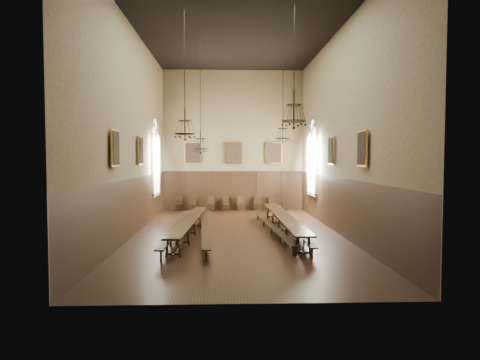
{
  "coord_description": "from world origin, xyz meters",
  "views": [
    {
      "loc": [
        -0.52,
        -18.64,
        3.33
      ],
      "look_at": [
        0.18,
        1.5,
        2.32
      ],
      "focal_mm": 32.0,
      "sensor_mm": 36.0,
      "label": 1
    }
  ],
  "objects": [
    {
      "name": "bench_right_outer",
      "position": [
        2.65,
        -0.17,
        0.28
      ],
      "size": [
        0.88,
        9.68,
        0.44
      ],
      "rotation": [
        0.0,
        0.0,
        -0.06
      ],
      "color": "black",
      "rests_on": "floor"
    },
    {
      "name": "chair_5",
      "position": [
        1.55,
        8.53,
        0.31
      ],
      "size": [
        0.5,
        0.5,
        1.02
      ],
      "rotation": [
        0.0,
        0.0,
        -0.12
      ],
      "color": "black",
      "rests_on": "floor"
    },
    {
      "name": "floor",
      "position": [
        0.0,
        0.0,
        -0.01
      ],
      "size": [
        9.0,
        18.0,
        0.02
      ],
      "primitive_type": "cube",
      "color": "black",
      "rests_on": "ground"
    },
    {
      "name": "portrait_back_2",
      "position": [
        2.6,
        8.88,
        3.7
      ],
      "size": [
        1.1,
        0.12,
        1.4
      ],
      "color": "gold",
      "rests_on": "wall_back"
    },
    {
      "name": "bench_left_inner",
      "position": [
        -1.42,
        -0.18,
        0.29
      ],
      "size": [
        0.92,
        10.26,
        0.46
      ],
      "rotation": [
        0.0,
        0.0,
        0.06
      ],
      "color": "black",
      "rests_on": "floor"
    },
    {
      "name": "table_left",
      "position": [
        -2.06,
        -0.18,
        0.36
      ],
      "size": [
        1.12,
        9.23,
        0.72
      ],
      "rotation": [
        0.0,
        0.0,
        -0.05
      ],
      "color": "black",
      "rests_on": "floor"
    },
    {
      "name": "ceiling",
      "position": [
        0.0,
        0.0,
        9.01
      ],
      "size": [
        9.0,
        18.0,
        0.02
      ],
      "primitive_type": "cube",
      "color": "black",
      "rests_on": "ground"
    },
    {
      "name": "chandelier_back_left",
      "position": [
        -1.73,
        2.32,
        4.23
      ],
      "size": [
        0.76,
        0.76,
        5.32
      ],
      "color": "black",
      "rests_on": "ceiling"
    },
    {
      "name": "bench_right_inner",
      "position": [
        1.51,
        0.03,
        0.26
      ],
      "size": [
        0.88,
        9.21,
        0.41
      ],
      "rotation": [
        0.0,
        0.0,
        0.07
      ],
      "color": "black",
      "rests_on": "floor"
    },
    {
      "name": "wall_back",
      "position": [
        0.0,
        9.01,
        4.5
      ],
      "size": [
        9.0,
        0.02,
        9.0
      ],
      "primitive_type": "cube",
      "color": "#837351",
      "rests_on": "ground"
    },
    {
      "name": "chair_1",
      "position": [
        -2.62,
        8.5,
        0.3
      ],
      "size": [
        0.47,
        0.47,
        0.99
      ],
      "rotation": [
        0.0,
        0.0,
        -0.07
      ],
      "color": "black",
      "rests_on": "floor"
    },
    {
      "name": "wainscot_panelling",
      "position": [
        0.0,
        0.0,
        1.25
      ],
      "size": [
        9.0,
        18.0,
        2.5
      ],
      "primitive_type": null,
      "color": "black",
      "rests_on": "floor"
    },
    {
      "name": "window_right",
      "position": [
        4.43,
        5.5,
        3.4
      ],
      "size": [
        0.2,
        2.2,
        4.6
      ],
      "primitive_type": null,
      "color": "white",
      "rests_on": "wall_right"
    },
    {
      "name": "portrait_left_0",
      "position": [
        -4.38,
        1.0,
        3.7
      ],
      "size": [
        0.12,
        1.0,
        1.3
      ],
      "color": "gold",
      "rests_on": "wall_left"
    },
    {
      "name": "chair_6",
      "position": [
        2.43,
        8.47,
        0.27
      ],
      "size": [
        0.49,
        0.49,
        0.89
      ],
      "rotation": [
        0.0,
        0.0,
        -0.28
      ],
      "color": "black",
      "rests_on": "floor"
    },
    {
      "name": "table_right",
      "position": [
        2.1,
        0.25,
        0.39
      ],
      "size": [
        0.77,
        10.13,
        0.79
      ],
      "rotation": [
        0.0,
        0.0,
        0.01
      ],
      "color": "black",
      "rests_on": "floor"
    },
    {
      "name": "bench_left_outer",
      "position": [
        -2.56,
        -0.16,
        0.29
      ],
      "size": [
        0.41,
        10.28,
        0.46
      ],
      "rotation": [
        0.0,
        0.0,
        -0.01
      ],
      "color": "black",
      "rests_on": "floor"
    },
    {
      "name": "chandelier_front_left",
      "position": [
        -2.07,
        -2.06,
        4.64
      ],
      "size": [
        0.78,
        0.78,
        4.85
      ],
      "color": "black",
      "rests_on": "ceiling"
    },
    {
      "name": "chandelier_front_right",
      "position": [
        2.04,
        -2.71,
        5.01
      ],
      "size": [
        0.92,
        0.92,
        4.43
      ],
      "color": "black",
      "rests_on": "ceiling"
    },
    {
      "name": "portrait_right_0",
      "position": [
        4.38,
        1.0,
        3.7
      ],
      "size": [
        0.12,
        1.0,
        1.3
      ],
      "color": "gold",
      "rests_on": "wall_right"
    },
    {
      "name": "chair_0",
      "position": [
        -3.47,
        8.57,
        0.29
      ],
      "size": [
        0.53,
        0.54,
        0.95
      ],
      "rotation": [
        0.0,
        0.0,
        -0.34
      ],
      "color": "black",
      "rests_on": "floor"
    },
    {
      "name": "chandelier_back_right",
      "position": [
        2.34,
        2.56,
        4.7
      ],
      "size": [
        0.76,
        0.76,
        4.79
      ],
      "color": "black",
      "rests_on": "ceiling"
    },
    {
      "name": "portrait_right_1",
      "position": [
        4.38,
        -3.5,
        3.7
      ],
      "size": [
        0.12,
        1.0,
        1.3
      ],
      "color": "gold",
      "rests_on": "wall_right"
    },
    {
      "name": "portrait_back_0",
      "position": [
        -2.6,
        8.88,
        3.7
      ],
      "size": [
        1.1,
        0.12,
        1.4
      ],
      "color": "gold",
      "rests_on": "wall_back"
    },
    {
      "name": "chair_3",
      "position": [
        -0.48,
        8.57,
        0.27
      ],
      "size": [
        0.43,
        0.43,
        0.89
      ],
      "rotation": [
        0.0,
        0.0,
        0.11
      ],
      "color": "black",
      "rests_on": "floor"
    },
    {
      "name": "chair_4",
      "position": [
        0.47,
        8.49,
        0.28
      ],
      "size": [
        0.47,
        0.47,
        0.92
      ],
      "rotation": [
        0.0,
        0.0,
        0.17
      ],
      "color": "black",
      "rests_on": "floor"
    },
    {
      "name": "wall_front",
      "position": [
        0.0,
        -9.01,
        4.5
      ],
      "size": [
        9.0,
        0.02,
        9.0
      ],
      "primitive_type": "cube",
      "color": "#837351",
      "rests_on": "ground"
    },
    {
      "name": "portrait_back_1",
      "position": [
        0.0,
        8.88,
        3.7
      ],
      "size": [
        1.1,
        0.12,
        1.4
      ],
      "color": "gold",
      "rests_on": "wall_back"
    },
    {
      "name": "wall_left",
      "position": [
        -4.51,
        0.0,
        4.5
      ],
      "size": [
        0.02,
        18.0,
        9.0
      ],
      "primitive_type": "cube",
      "color": "#837351",
      "rests_on": "ground"
    },
    {
      "name": "wall_right",
      "position": [
        4.51,
        0.0,
        4.5
      ],
      "size": [
        0.02,
        18.0,
        9.0
      ],
      "primitive_type": "cube",
      "color": "#837351",
      "rests_on": "ground"
    },
    {
      "name": "window_left",
      "position": [
        -4.43,
        5.5,
        3.4
      ],
      "size": [
        0.2,
        2.2,
        4.6
      ],
      "primitive_type": null,
      "color": "white",
      "rests_on": "wall_left"
    },
    {
      "name": "portrait_left_1",
      "position": [
        -4.38,
        -3.5,
        3.7
      ],
      "size": [
        0.12,
        1.0,
        1.3
      ],
      "color": "gold",
      "rests_on": "wall_left"
    },
    {
      "name": "chair_2",
      "position": [
        -1.49,
        8.49,
        0.3
      ],
      "size": [
        0.55,
        0.55,
        0.99
      ],
      "rotation": [
        0.0,
        0.0,
        -0.31
      ],
      "color": "black",
      "rests_on": "floor"
    }
  ]
}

